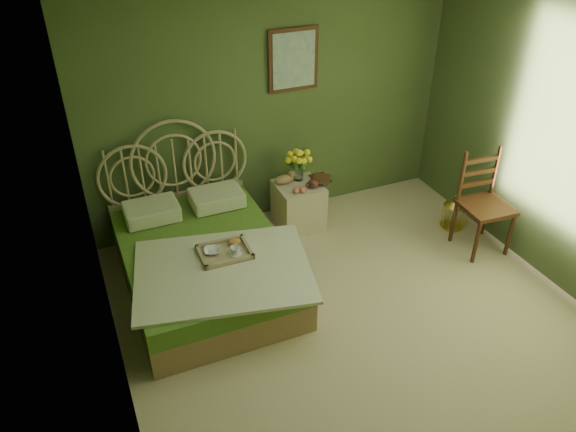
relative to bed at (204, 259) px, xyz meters
name	(u,v)px	position (x,y,z in m)	size (l,w,h in m)	color
floor	(372,338)	(1.10, -1.27, -0.29)	(4.50, 4.50, 0.00)	beige
ceiling	(406,28)	(1.10, -1.27, 2.31)	(4.50, 4.50, 0.00)	silver
wall_back	(272,105)	(1.10, 0.98, 1.01)	(4.00, 4.00, 0.00)	#4D6233
wall_left	(105,278)	(-0.90, -1.27, 1.01)	(4.50, 4.50, 0.00)	#4D6233
wall_art	(293,60)	(1.33, 0.95, 1.46)	(0.54, 0.04, 0.64)	#381C0F
bed	(204,259)	(0.00, 0.00, 0.00)	(1.69, 2.14, 1.32)	tan
nightstand	(299,199)	(1.23, 0.58, 0.05)	(0.48, 0.48, 0.95)	beige
chair	(482,196)	(2.80, -0.46, 0.29)	(0.50, 0.50, 1.06)	#381C0F
birdcage	(454,212)	(2.80, -0.11, -0.11)	(0.25, 0.25, 0.38)	gold
book_lower	(313,180)	(1.41, 0.58, 0.24)	(0.18, 0.24, 0.02)	#381E0F
book_upper	(313,179)	(1.41, 0.58, 0.26)	(0.18, 0.24, 0.02)	#472819
cereal_bowl	(212,251)	(0.03, -0.23, 0.24)	(0.15, 0.15, 0.04)	white
coffee_cup	(235,251)	(0.21, -0.34, 0.26)	(0.09, 0.09, 0.08)	white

